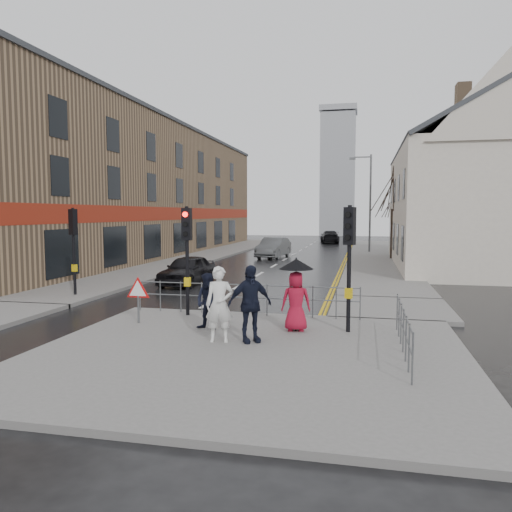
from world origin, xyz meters
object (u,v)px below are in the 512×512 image
at_px(pedestrian_d, 250,304).
at_px(car_parked, 187,270).
at_px(pedestrian_with_umbrella, 296,291).
at_px(pedestrian_a, 219,304).
at_px(car_mid, 274,248).
at_px(pedestrian_b, 208,302).

height_order(pedestrian_d, car_parked, pedestrian_d).
bearing_deg(pedestrian_d, pedestrian_with_umbrella, 22.42).
relative_size(pedestrian_a, pedestrian_with_umbrella, 0.96).
height_order(car_parked, car_mid, car_mid).
bearing_deg(pedestrian_with_umbrella, car_mid, 101.75).
height_order(pedestrian_b, car_parked, pedestrian_b).
height_order(pedestrian_b, pedestrian_d, pedestrian_d).
xyz_separation_m(pedestrian_a, pedestrian_b, (-0.65, 1.15, -0.16)).
bearing_deg(car_parked, pedestrian_b, -61.51).
height_order(pedestrian_b, pedestrian_with_umbrella, pedestrian_with_umbrella).
relative_size(pedestrian_with_umbrella, pedestrian_d, 1.02).
relative_size(pedestrian_a, pedestrian_b, 1.20).
xyz_separation_m(pedestrian_b, pedestrian_d, (1.39, -1.02, 0.18)).
bearing_deg(pedestrian_with_umbrella, pedestrian_b, -170.38).
height_order(pedestrian_a, car_parked, pedestrian_a).
distance_m(pedestrian_b, pedestrian_with_umbrella, 2.40).
xyz_separation_m(pedestrian_with_umbrella, pedestrian_d, (-0.96, -1.42, -0.13)).
relative_size(pedestrian_a, car_parked, 0.47).
bearing_deg(pedestrian_with_umbrella, pedestrian_a, -137.61).
bearing_deg(pedestrian_d, car_mid, 65.43).
relative_size(pedestrian_with_umbrella, car_mid, 0.43).
xyz_separation_m(pedestrian_a, car_parked, (-4.62, 10.29, -0.40)).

